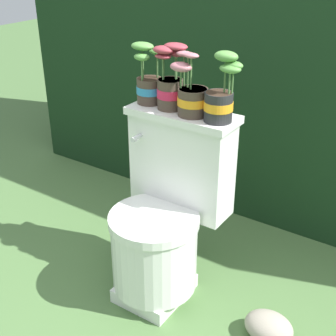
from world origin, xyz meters
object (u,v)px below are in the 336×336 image
toilet (165,218)px  potted_plant_midright (221,97)px  garden_stone (269,327)px  potted_plant_left (149,82)px  potted_plant_middle (192,95)px  potted_plant_midleft (170,83)px

toilet → potted_plant_midright: 0.56m
garden_stone → potted_plant_left: bearing=165.9°
garden_stone → toilet: bearing=176.0°
potted_plant_left → potted_plant_middle: size_ratio=1.03×
toilet → potted_plant_midleft: potted_plant_midleft is taller
potted_plant_left → garden_stone: 1.07m
potted_plant_midleft → potted_plant_middle: size_ratio=1.08×
potted_plant_midleft → potted_plant_midright: 0.23m
toilet → potted_plant_middle: size_ratio=3.24×
potted_plant_left → potted_plant_middle: bearing=-6.5°
potted_plant_left → garden_stone: bearing=-14.1°
potted_plant_left → potted_plant_midright: potted_plant_midright is taller
potted_plant_left → garden_stone: (0.67, -0.17, -0.81)m
toilet → potted_plant_middle: potted_plant_middle is taller
potted_plant_midright → garden_stone: bearing=-23.6°
potted_plant_middle → potted_plant_midright: bearing=0.3°
potted_plant_midleft → potted_plant_midright: bearing=-3.6°
potted_plant_midright → toilet: bearing=-147.3°
toilet → potted_plant_left: potted_plant_left is taller
potted_plant_left → potted_plant_middle: (0.22, -0.02, -0.01)m
potted_plant_midright → garden_stone: potted_plant_midright is taller
potted_plant_left → potted_plant_middle: potted_plant_left is taller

